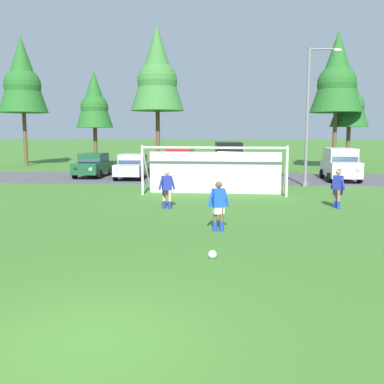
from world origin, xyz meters
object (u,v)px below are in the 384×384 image
parked_car_slot_center_right (260,167)px  parked_car_slot_right (340,164)px  soccer_goal (214,169)px  player_striker_near (338,189)px  parked_car_slot_center_left (180,162)px  parked_car_slot_center (228,158)px  soccer_ball (213,254)px  parked_car_slot_left (133,166)px  parked_car_slot_far_left (93,165)px  street_lamp (310,116)px  player_midfield_center (167,189)px  player_defender_far (219,206)px

parked_car_slot_center_right → parked_car_slot_right: 5.41m
soccer_goal → player_striker_near: bearing=-37.8°
parked_car_slot_center_left → parked_car_slot_center: bearing=6.5°
soccer_ball → soccer_goal: size_ratio=0.03×
parked_car_slot_right → player_striker_near: bearing=-104.8°
soccer_ball → parked_car_slot_center_right: 19.32m
parked_car_slot_left → parked_car_slot_right: bearing=-0.4°
soccer_goal → parked_car_slot_left: bearing=128.5°
soccer_goal → parked_car_slot_center_right: (2.93, 6.98, -0.42)m
parked_car_slot_right → parked_car_slot_far_left: bearing=176.2°
player_striker_near → parked_car_slot_left: parked_car_slot_left is taller
street_lamp → soccer_goal: bearing=-146.2°
parked_car_slot_center_right → street_lamp: bearing=-51.4°
player_midfield_center → parked_car_slot_center: (2.72, 13.96, 0.52)m
parked_car_slot_right → soccer_ball: bearing=-112.7°
parked_car_slot_right → soccer_goal: bearing=-139.0°
parked_car_slot_far_left → parked_car_slot_left: same height
player_midfield_center → parked_car_slot_center_right: (4.83, 11.70, 0.05)m
parked_car_slot_center_right → parked_car_slot_right: bearing=2.8°
parked_car_slot_center → parked_car_slot_center_right: (2.11, -2.26, -0.47)m
parked_car_slot_center_right → soccer_goal: bearing=-112.8°
soccer_ball → parked_car_slot_right: bearing=67.3°
soccer_ball → parked_car_slot_center: bearing=88.4°
player_striker_near → parked_car_slot_far_left: size_ratio=0.38×
player_striker_near → player_midfield_center: bearing=-175.4°
player_midfield_center → parked_car_slot_center_left: parked_car_slot_center_left is taller
player_defender_far → parked_car_slot_center: (0.50, 18.16, 0.52)m
player_midfield_center → street_lamp: bearing=48.5°
parked_car_slot_far_left → parked_car_slot_center_right: 11.97m
parked_car_slot_center_left → player_defender_far: bearing=-80.4°
parked_car_slot_right → player_defender_far: bearing=-116.3°
parked_car_slot_left → player_defender_far: bearing=-69.2°
soccer_ball → player_striker_near: size_ratio=0.13×
soccer_goal → parked_car_slot_center_right: 7.58m
soccer_ball → parked_car_slot_left: 20.41m
parked_car_slot_center_left → parked_car_slot_right: (11.00, -1.59, 0.00)m
player_defender_far → parked_car_slot_right: size_ratio=0.35×
soccer_goal → parked_car_slot_right: (8.32, 7.24, -0.18)m
player_striker_near → parked_car_slot_far_left: parked_car_slot_far_left is taller
parked_car_slot_right → street_lamp: bearing=-128.1°
parked_car_slot_far_left → parked_car_slot_center_right: same height
player_midfield_center → soccer_ball: bearing=-74.1°
player_striker_near → parked_car_slot_center: parked_car_slot_center is taller
parked_car_slot_center_left → parked_car_slot_right: same height
soccer_ball → player_midfield_center: (-2.11, 7.42, 0.71)m
parked_car_slot_center_right → parked_car_slot_right: (5.39, 0.27, 0.24)m
parked_car_slot_center → parked_car_slot_right: size_ratio=1.04×
street_lamp → player_striker_near: bearing=-91.6°
player_striker_near → parked_car_slot_center: bearing=108.6°
parked_car_slot_center → street_lamp: size_ratio=0.61×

